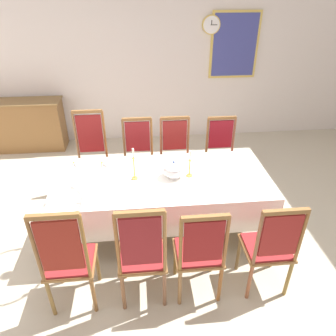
% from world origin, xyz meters
% --- Properties ---
extents(ground, '(7.76, 5.87, 0.04)m').
position_xyz_m(ground, '(0.00, 0.00, -0.02)').
color(ground, '#B7AF99').
extents(back_wall, '(7.76, 0.08, 3.55)m').
position_xyz_m(back_wall, '(0.00, 2.98, 1.78)').
color(back_wall, silver).
rests_on(back_wall, ground).
extents(dining_table, '(2.39, 1.06, 0.78)m').
position_xyz_m(dining_table, '(0.00, 0.17, 0.70)').
color(dining_table, brown).
rests_on(dining_table, ground).
extents(tablecloth, '(2.41, 1.08, 0.40)m').
position_xyz_m(tablecloth, '(0.00, 0.17, 0.67)').
color(tablecloth, white).
rests_on(tablecloth, dining_table).
extents(chair_south_a, '(0.44, 0.42, 1.18)m').
position_xyz_m(chair_south_a, '(-0.91, -0.76, 0.59)').
color(chair_south_a, brown).
rests_on(chair_south_a, ground).
extents(chair_north_a, '(0.44, 0.42, 1.22)m').
position_xyz_m(chair_north_a, '(-0.91, 1.11, 0.60)').
color(chair_north_a, brown).
rests_on(chair_north_a, ground).
extents(chair_south_b, '(0.44, 0.42, 1.16)m').
position_xyz_m(chair_south_b, '(-0.26, -0.76, 0.58)').
color(chair_south_b, brown).
rests_on(chair_south_b, ground).
extents(chair_north_b, '(0.44, 0.42, 1.08)m').
position_xyz_m(chair_north_b, '(-0.26, 1.11, 0.56)').
color(chair_north_b, brown).
rests_on(chair_north_b, ground).
extents(chair_south_c, '(0.44, 0.42, 1.07)m').
position_xyz_m(chair_south_c, '(0.26, -0.76, 0.56)').
color(chair_south_c, brown).
rests_on(chair_south_c, ground).
extents(chair_north_c, '(0.44, 0.42, 1.08)m').
position_xyz_m(chair_north_c, '(0.26, 1.11, 0.56)').
color(chair_north_c, brown).
rests_on(chair_north_c, ground).
extents(chair_south_d, '(0.44, 0.42, 1.08)m').
position_xyz_m(chair_south_d, '(0.93, -0.76, 0.56)').
color(chair_south_d, brown).
rests_on(chair_south_d, ground).
extents(chair_north_d, '(0.44, 0.42, 1.05)m').
position_xyz_m(chair_north_d, '(0.93, 1.10, 0.55)').
color(chair_north_d, brown).
rests_on(chair_north_d, ground).
extents(soup_tureen, '(0.25, 0.25, 0.20)m').
position_xyz_m(soup_tureen, '(0.13, 0.17, 0.88)').
color(soup_tureen, white).
rests_on(soup_tureen, tablecloth).
extents(candlestick_west, '(0.07, 0.07, 0.38)m').
position_xyz_m(candlestick_west, '(-0.31, 0.17, 0.94)').
color(candlestick_west, gold).
rests_on(candlestick_west, tablecloth).
extents(candlestick_east, '(0.07, 0.07, 0.32)m').
position_xyz_m(candlestick_east, '(0.31, 0.17, 0.91)').
color(candlestick_east, gold).
rests_on(candlestick_east, tablecloth).
extents(bowl_near_left, '(0.17, 0.17, 0.03)m').
position_xyz_m(bowl_near_left, '(-0.59, 0.53, 0.80)').
color(bowl_near_left, white).
rests_on(bowl_near_left, tablecloth).
extents(bowl_near_right, '(0.16, 0.16, 0.03)m').
position_xyz_m(bowl_near_right, '(-0.94, 0.56, 0.80)').
color(bowl_near_right, white).
rests_on(bowl_near_right, tablecloth).
extents(spoon_primary, '(0.03, 0.18, 0.01)m').
position_xyz_m(spoon_primary, '(-0.70, 0.56, 0.79)').
color(spoon_primary, gold).
rests_on(spoon_primary, tablecloth).
extents(spoon_secondary, '(0.05, 0.18, 0.01)m').
position_xyz_m(spoon_secondary, '(-1.05, 0.59, 0.79)').
color(spoon_secondary, gold).
rests_on(spoon_secondary, tablecloth).
extents(sideboard, '(1.44, 0.48, 0.90)m').
position_xyz_m(sideboard, '(-2.30, 2.66, 0.45)').
color(sideboard, brown).
rests_on(sideboard, ground).
extents(mounted_clock, '(0.31, 0.06, 0.31)m').
position_xyz_m(mounted_clock, '(1.06, 2.90, 2.04)').
color(mounted_clock, '#D1B251').
extents(framed_painting, '(0.85, 0.05, 1.12)m').
position_xyz_m(framed_painting, '(1.51, 2.91, 1.70)').
color(framed_painting, '#D1B251').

